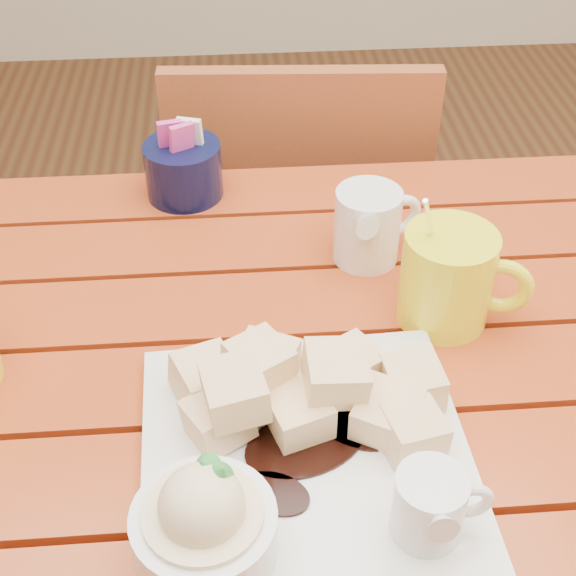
{
  "coord_description": "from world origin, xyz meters",
  "views": [
    {
      "loc": [
        -0.06,
        -0.56,
        1.33
      ],
      "look_at": [
        -0.01,
        0.05,
        0.82
      ],
      "focal_mm": 50.0,
      "sensor_mm": 36.0,
      "label": 1
    }
  ],
  "objects": [
    {
      "name": "table",
      "position": [
        0.0,
        0.0,
        0.64
      ],
      "size": [
        1.2,
        0.79,
        0.75
      ],
      "color": "#A13414",
      "rests_on": "ground"
    },
    {
      "name": "dessert_plate",
      "position": [
        -0.02,
        -0.13,
        0.78
      ],
      "size": [
        0.3,
        0.3,
        0.12
      ],
      "rotation": [
        0.0,
        0.0,
        0.04
      ],
      "color": "white",
      "rests_on": "table"
    },
    {
      "name": "coffee_mug_right",
      "position": [
        0.16,
        0.07,
        0.81
      ],
      "size": [
        0.14,
        0.1,
        0.16
      ],
      "rotation": [
        0.0,
        0.0,
        -0.33
      ],
      "color": "yellow",
      "rests_on": "table"
    },
    {
      "name": "cream_pitcher",
      "position": [
        0.1,
        0.19,
        0.8
      ],
      "size": [
        0.11,
        0.1,
        0.09
      ],
      "rotation": [
        0.0,
        0.0,
        0.36
      ],
      "color": "white",
      "rests_on": "table"
    },
    {
      "name": "sugar_caddy",
      "position": [
        -0.12,
        0.34,
        0.79
      ],
      "size": [
        0.1,
        0.1,
        0.11
      ],
      "color": "black",
      "rests_on": "table"
    },
    {
      "name": "chair_far",
      "position": [
        0.05,
        0.59,
        0.48
      ],
      "size": [
        0.43,
        0.43,
        0.85
      ],
      "rotation": [
        0.0,
        0.0,
        3.08
      ],
      "color": "brown",
      "rests_on": "ground"
    }
  ]
}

